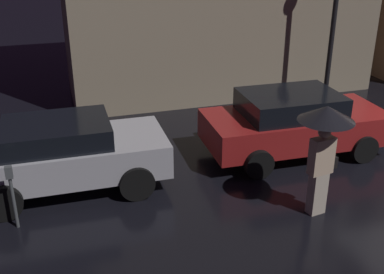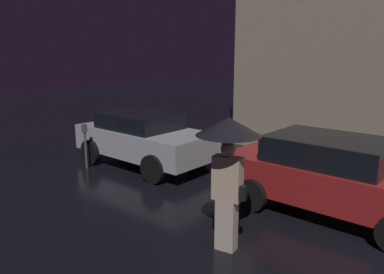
{
  "view_description": "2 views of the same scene",
  "coord_description": "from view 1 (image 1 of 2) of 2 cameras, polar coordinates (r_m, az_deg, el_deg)",
  "views": [
    {
      "loc": [
        -7.88,
        -7.73,
        4.96
      ],
      "look_at": [
        -5.47,
        0.11,
        1.33
      ],
      "focal_mm": 45.0,
      "sensor_mm": 36.0,
      "label": 1
    },
    {
      "loc": [
        -0.37,
        -5.58,
        3.05
      ],
      "look_at": [
        -5.35,
        0.47,
        1.29
      ],
      "focal_mm": 35.0,
      "sensor_mm": 36.0,
      "label": 2
    }
  ],
  "objects": [
    {
      "name": "parking_meter",
      "position": [
        8.92,
        -20.57,
        -5.93
      ],
      "size": [
        0.12,
        0.1,
        1.21
      ],
      "color": "#4C5154",
      "rests_on": "ground"
    },
    {
      "name": "pedestrian_with_umbrella",
      "position": [
        8.71,
        15.43,
        0.48
      ],
      "size": [
        0.99,
        0.99,
        2.13
      ],
      "rotation": [
        0.0,
        0.0,
        0.16
      ],
      "color": "beige",
      "rests_on": "ground"
    },
    {
      "name": "parked_car_silver",
      "position": [
        9.94,
        -14.78,
        -1.82
      ],
      "size": [
        3.98,
        1.97,
        1.45
      ],
      "rotation": [
        0.0,
        0.0,
        -0.02
      ],
      "color": "#B7B7BF",
      "rests_on": "ground"
    },
    {
      "name": "parked_car_red",
      "position": [
        11.35,
        11.95,
        1.73
      ],
      "size": [
        4.22,
        2.01,
        1.49
      ],
      "rotation": [
        0.0,
        0.0,
        -0.03
      ],
      "color": "maroon",
      "rests_on": "ground"
    },
    {
      "name": "street_lamp_near",
      "position": [
        14.04,
        16.69,
        15.05
      ],
      "size": [
        0.37,
        0.37,
        4.71
      ],
      "color": "black",
      "rests_on": "ground"
    }
  ]
}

